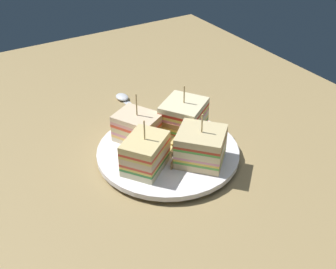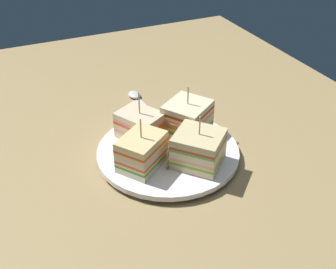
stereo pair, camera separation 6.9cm
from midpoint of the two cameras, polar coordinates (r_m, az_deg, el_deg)
name	(u,v)px [view 1 (the left image)]	position (r cm, az deg, el deg)	size (l,w,h in cm)	color
ground_plane	(168,161)	(72.66, -2.74, -3.71)	(123.41, 93.14, 1.80)	#997F50
plate	(168,152)	(71.53, -2.78, -2.52)	(24.09, 24.09, 1.62)	white
sandwich_wedge_0	(145,153)	(65.89, -6.11, -2.67)	(8.76, 9.18, 8.77)	beige
sandwich_wedge_1	(200,146)	(66.99, 1.47, -1.74)	(10.04, 10.01, 8.74)	beige
sandwich_wedge_2	(183,118)	(73.90, -0.57, 2.22)	(9.69, 9.86, 9.21)	beige
sandwich_wedge_3	(138,127)	(72.73, -6.85, 0.88)	(9.15, 8.44, 8.91)	beige
chip_pile	(165,144)	(71.19, -3.24, -1.37)	(5.59, 6.94, 1.68)	#E0C774
spoon	(128,102)	(88.12, -7.72, 4.33)	(15.33, 2.87, 1.00)	silver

